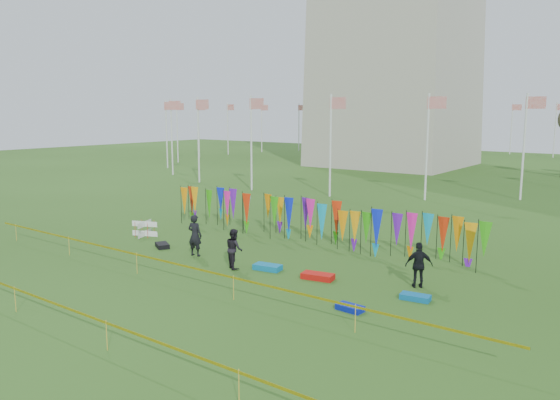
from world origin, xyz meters
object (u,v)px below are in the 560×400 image
Objects in this scene: kite_bag_red at (318,276)px; kite_bag_black at (162,245)px; kite_bag_blue at (350,308)px; kite_bag_turquoise at (268,267)px; person_left at (195,235)px; kite_bag_teal at (415,297)px; person_right at (419,265)px; box_kite at (145,229)px; person_mid at (234,249)px.

kite_bag_red is 1.35× the size of kite_bag_black.
kite_bag_turquoise is at bearing 157.80° from kite_bag_blue.
kite_bag_turquoise is 2.42m from kite_bag_red.
kite_bag_black is at bearing -179.26° from kite_bag_turquoise.
person_left reaches higher than kite_bag_teal.
person_left is 6.61m from kite_bag_red.
box_kite is at bearing -31.87° from person_right.
box_kite reaches higher than kite_bag_red.
kite_bag_black is (-5.24, 0.56, -0.75)m from person_mid.
person_mid reaches higher than kite_bag_black.
kite_bag_red is at bearing 1.71° from kite_bag_black.
kite_bag_blue is 3.61m from kite_bag_red.
person_left is at bearing -177.80° from kite_bag_teal.
box_kite is at bearing 175.91° from kite_bag_red.
person_left reaches higher than person_right.
kite_bag_blue is at bearing -22.20° from kite_bag_turquoise.
kite_bag_red reaches higher than kite_bag_teal.
box_kite is 0.48× the size of person_right.
box_kite reaches higher than kite_bag_teal.
person_left is 2.58m from kite_bag_black.
person_mid reaches higher than box_kite.
person_left is 1.67× the size of kite_bag_turquoise.
kite_bag_teal is (6.54, 0.21, -0.02)m from kite_bag_turquoise.
box_kite is at bearing 18.58° from person_mid.
person_right is 3.91m from kite_bag_blue.
person_left is 1.13× the size of person_mid.
person_right is at bearing -132.53° from person_mid.
kite_bag_teal is at bearing 74.81° from person_right.
person_left is at bearing 168.38° from kite_bag_blue.
kite_bag_teal is at bearing 59.94° from kite_bag_blue.
kite_bag_turquoise is at bearing -175.66° from kite_bag_red.
person_mid reaches higher than kite_bag_turquoise.
person_left is at bearing -176.61° from kite_bag_red.
box_kite is 0.43× the size of person_left.
kite_bag_black is at bearing 24.35° from person_mid.
kite_bag_blue is 2.69m from kite_bag_teal.
kite_bag_blue is 11.93m from kite_bag_black.
person_right reaches higher than person_mid.
person_right is 3.99m from kite_bag_red.
person_right is at bearing 7.64° from kite_bag_black.
person_right is 12.75m from kite_bag_black.
person_mid is 1.64m from kite_bag_turquoise.
kite_bag_blue is (14.40, -3.14, -0.32)m from box_kite.
person_left reaches higher than kite_bag_black.
person_right reaches higher than kite_bag_red.
kite_bag_red is at bearing 173.02° from person_left.
person_right is 1.38× the size of kite_bag_red.
kite_bag_blue is (-0.87, -3.73, -0.79)m from person_right.
person_right is at bearing 76.91° from kite_bag_blue.
box_kite reaches higher than kite_bag_turquoise.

